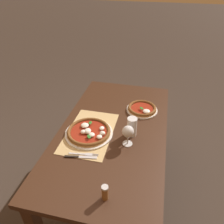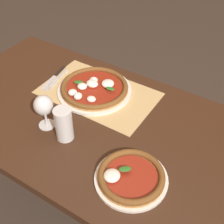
{
  "view_description": "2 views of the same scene",
  "coord_description": "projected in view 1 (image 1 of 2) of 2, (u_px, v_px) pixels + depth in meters",
  "views": [
    {
      "loc": [
        1.27,
        0.28,
        1.8
      ],
      "look_at": [
        -0.08,
        -0.03,
        0.84
      ],
      "focal_mm": 35.0,
      "sensor_mm": 36.0,
      "label": 1
    },
    {
      "loc": [
        -0.6,
        0.78,
        1.67
      ],
      "look_at": [
        -0.1,
        -0.0,
        0.83
      ],
      "focal_mm": 50.0,
      "sensor_mm": 36.0,
      "label": 2
    }
  ],
  "objects": [
    {
      "name": "ground_plane",
      "position": [
        113.0,
        189.0,
        2.09
      ],
      "size": [
        24.0,
        24.0,
        0.0
      ],
      "primitive_type": "plane",
      "color": "#382D26"
    },
    {
      "name": "wine_glass",
      "position": [
        128.0,
        132.0,
        1.48
      ],
      "size": [
        0.08,
        0.08,
        0.16
      ],
      "color": "silver",
      "rests_on": "dining_table"
    },
    {
      "name": "pint_glass",
      "position": [
        132.0,
        127.0,
        1.58
      ],
      "size": [
        0.07,
        0.07,
        0.15
      ],
      "color": "silver",
      "rests_on": "dining_table"
    },
    {
      "name": "dining_table",
      "position": [
        113.0,
        139.0,
        1.73
      ],
      "size": [
        1.49,
        0.8,
        0.74
      ],
      "color": "#382114",
      "rests_on": "ground"
    },
    {
      "name": "fork",
      "position": [
        84.0,
        154.0,
        1.44
      ],
      "size": [
        0.04,
        0.2,
        0.0
      ],
      "color": "#B7B7BC",
      "rests_on": "paper_placemat"
    },
    {
      "name": "pepper_shaker",
      "position": [
        105.0,
        192.0,
        1.16
      ],
      "size": [
        0.04,
        0.04,
        0.1
      ],
      "color": "brown",
      "rests_on": "dining_table"
    },
    {
      "name": "pizza_far",
      "position": [
        142.0,
        109.0,
        1.87
      ],
      "size": [
        0.26,
        0.26,
        0.05
      ],
      "color": "silver",
      "rests_on": "dining_table"
    },
    {
      "name": "paper_placemat",
      "position": [
        90.0,
        132.0,
        1.64
      ],
      "size": [
        0.54,
        0.33,
        0.0
      ],
      "primitive_type": "cube",
      "color": "tan",
      "rests_on": "dining_table"
    },
    {
      "name": "knife",
      "position": [
        81.0,
        157.0,
        1.42
      ],
      "size": [
        0.05,
        0.21,
        0.01
      ],
      "color": "black",
      "rests_on": "paper_placemat"
    },
    {
      "name": "pizza_near",
      "position": [
        89.0,
        132.0,
        1.61
      ],
      "size": [
        0.35,
        0.35,
        0.05
      ],
      "color": "silver",
      "rests_on": "paper_placemat"
    }
  ]
}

